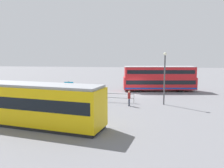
# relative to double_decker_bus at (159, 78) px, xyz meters

# --- Properties ---
(ground_plane) EXTENTS (160.00, 160.00, 0.00)m
(ground_plane) POSITION_rel_double_decker_bus_xyz_m (3.40, 3.76, -2.02)
(ground_plane) COLOR slate
(double_decker_bus) EXTENTS (11.54, 4.23, 3.94)m
(double_decker_bus) POSITION_rel_double_decker_bus_xyz_m (0.00, 0.00, 0.00)
(double_decker_bus) COLOR red
(double_decker_bus) RESTS_ON ground
(tram_yellow) EXTENTS (12.85, 4.83, 3.38)m
(tram_yellow) POSITION_rel_double_decker_bus_xyz_m (11.44, 19.45, -0.27)
(tram_yellow) COLOR #E5B70C
(tram_yellow) RESTS_ON ground
(pedestrian_near_railing) EXTENTS (0.33, 0.36, 1.57)m
(pedestrian_near_railing) POSITION_rel_double_decker_bus_xyz_m (7.56, 10.20, -1.12)
(pedestrian_near_railing) COLOR #33384C
(pedestrian_near_railing) RESTS_ON ground
(pedestrian_crossing) EXTENTS (0.36, 0.36, 1.71)m
(pedestrian_crossing) POSITION_rel_double_decker_bus_xyz_m (3.92, 11.42, -1.04)
(pedestrian_crossing) COLOR #33384C
(pedestrian_crossing) RESTS_ON ground
(pedestrian_railing) EXTENTS (8.36, 0.95, 1.08)m
(pedestrian_railing) POSITION_rel_double_decker_bus_xyz_m (7.62, 9.40, -1.28)
(pedestrian_railing) COLOR gray
(pedestrian_railing) RESTS_ON ground
(info_sign) EXTENTS (1.17, 0.12, 2.44)m
(info_sign) POSITION_rel_double_decker_bus_xyz_m (11.66, 9.26, -0.33)
(info_sign) COLOR slate
(info_sign) RESTS_ON ground
(street_lamp) EXTENTS (0.36, 0.36, 5.96)m
(street_lamp) POSITION_rel_double_decker_bus_xyz_m (0.03, 10.06, 1.52)
(street_lamp) COLOR #4C4C51
(street_lamp) RESTS_ON ground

